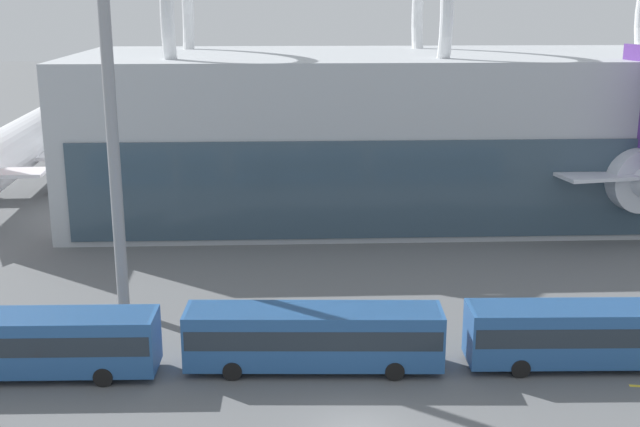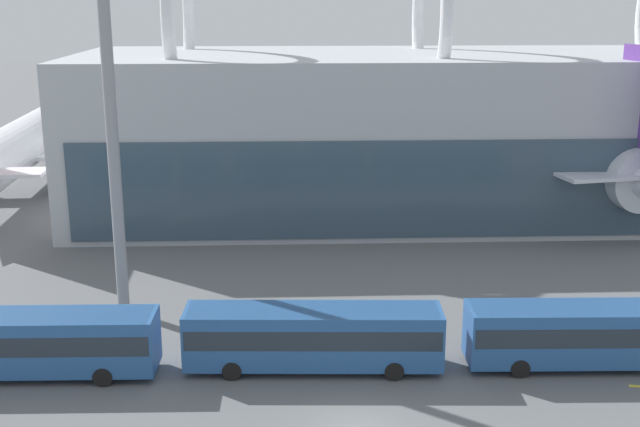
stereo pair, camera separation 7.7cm
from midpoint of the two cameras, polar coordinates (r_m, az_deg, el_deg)
airliner_at_gate_near at (r=84.63m, az=-20.73°, el=4.45°), size 37.58×39.66×13.98m
airliner_at_gate_far at (r=79.59m, az=15.91°, el=4.47°), size 39.33×37.96×15.41m
shuttle_bus_0 at (r=44.22m, az=-20.24°, el=-8.46°), size 13.45×3.07×3.35m
shuttle_bus_1 at (r=42.26m, az=-0.50°, el=-8.58°), size 13.51×3.42×3.35m
shuttle_bus_2 at (r=44.96m, az=18.89°, el=-7.94°), size 13.47×3.19×3.35m
floodlight_mast at (r=48.23m, az=-15.05°, el=12.20°), size 2.34×2.34×29.21m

